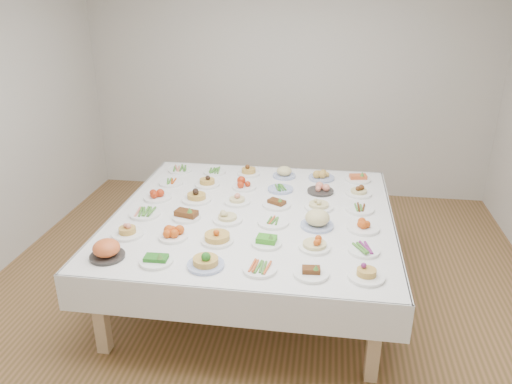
# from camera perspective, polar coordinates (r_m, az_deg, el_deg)

# --- Properties ---
(room_envelope) EXTENTS (5.02, 5.02, 2.81)m
(room_envelope) POSITION_cam_1_polar(r_m,az_deg,el_deg) (3.74, 0.33, 11.89)
(room_envelope) COLOR #8C5E3A
(room_envelope) RESTS_ON ground
(display_table) EXTENTS (2.32, 2.32, 0.75)m
(display_table) POSITION_cam_1_polar(r_m,az_deg,el_deg) (4.23, -0.30, -3.19)
(display_table) COLOR white
(display_table) RESTS_ON ground
(dish_0) EXTENTS (0.24, 0.24, 0.14)m
(dish_0) POSITION_cam_1_polar(r_m,az_deg,el_deg) (3.66, -16.71, -6.29)
(dish_0) COLOR #2D2B28
(dish_0) RESTS_ON display_table
(dish_1) EXTENTS (0.23, 0.23, 0.11)m
(dish_1) POSITION_cam_1_polar(r_m,az_deg,el_deg) (3.53, -11.36, -7.29)
(dish_1) COLOR white
(dish_1) RESTS_ON display_table
(dish_2) EXTENTS (0.26, 0.25, 0.16)m
(dish_2) POSITION_cam_1_polar(r_m,az_deg,el_deg) (3.42, -5.80, -7.37)
(dish_2) COLOR #4C66B2
(dish_2) RESTS_ON display_table
(dish_3) EXTENTS (0.23, 0.23, 0.05)m
(dish_3) POSITION_cam_1_polar(r_m,az_deg,el_deg) (3.38, 0.44, -8.67)
(dish_3) COLOR white
(dish_3) RESTS_ON display_table
(dish_4) EXTENTS (0.23, 0.23, 0.09)m
(dish_4) POSITION_cam_1_polar(r_m,az_deg,el_deg) (3.35, 6.32, -8.93)
(dish_4) COLOR white
(dish_4) RESTS_ON display_table
(dish_5) EXTENTS (0.24, 0.24, 0.12)m
(dish_5) POSITION_cam_1_polar(r_m,az_deg,el_deg) (3.37, 12.53, -8.83)
(dish_5) COLOR white
(dish_5) RESTS_ON display_table
(dish_6) EXTENTS (0.24, 0.24, 0.12)m
(dish_6) POSITION_cam_1_polar(r_m,az_deg,el_deg) (3.94, -14.50, -4.15)
(dish_6) COLOR white
(dish_6) RESTS_ON display_table
(dish_7) EXTENTS (0.23, 0.23, 0.10)m
(dish_7) POSITION_cam_1_polar(r_m,az_deg,el_deg) (3.83, -9.46, -4.58)
(dish_7) COLOR white
(dish_7) RESTS_ON display_table
(dish_8) EXTENTS (0.24, 0.24, 0.15)m
(dish_8) POSITION_cam_1_polar(r_m,az_deg,el_deg) (3.73, -4.47, -4.74)
(dish_8) COLOR white
(dish_8) RESTS_ON display_table
(dish_9) EXTENTS (0.23, 0.23, 0.10)m
(dish_9) POSITION_cam_1_polar(r_m,az_deg,el_deg) (3.70, 1.21, -5.50)
(dish_9) COLOR white
(dish_9) RESTS_ON display_table
(dish_10) EXTENTS (0.23, 0.23, 0.14)m
(dish_10) POSITION_cam_1_polar(r_m,az_deg,el_deg) (3.65, 6.73, -5.54)
(dish_10) COLOR white
(dish_10) RESTS_ON display_table
(dish_11) EXTENTS (0.24, 0.22, 0.06)m
(dish_11) POSITION_cam_1_polar(r_m,az_deg,el_deg) (3.68, 12.23, -6.38)
(dish_11) COLOR white
(dish_11) RESTS_ON display_table
(dish_12) EXTENTS (0.25, 0.25, 0.06)m
(dish_12) POSITION_cam_1_polar(r_m,az_deg,el_deg) (4.26, -12.58, -2.27)
(dish_12) COLOR white
(dish_12) RESTS_ON display_table
(dish_13) EXTENTS (0.23, 0.23, 0.11)m
(dish_13) POSITION_cam_1_polar(r_m,az_deg,el_deg) (4.13, -7.97, -2.43)
(dish_13) COLOR white
(dish_13) RESTS_ON display_table
(dish_14) EXTENTS (0.24, 0.24, 0.14)m
(dish_14) POSITION_cam_1_polar(r_m,az_deg,el_deg) (4.04, -3.29, -2.49)
(dish_14) COLOR white
(dish_14) RESTS_ON display_table
(dish_15) EXTENTS (0.25, 0.25, 0.05)m
(dish_15) POSITION_cam_1_polar(r_m,az_deg,el_deg) (4.01, 1.97, -3.37)
(dish_15) COLOR white
(dish_15) RESTS_ON display_table
(dish_16) EXTENTS (0.26, 0.26, 0.16)m
(dish_16) POSITION_cam_1_polar(r_m,az_deg,el_deg) (3.97, 7.03, -3.01)
(dish_16) COLOR #4C66B2
(dish_16) RESTS_ON display_table
(dish_17) EXTENTS (0.25, 0.25, 0.10)m
(dish_17) POSITION_cam_1_polar(r_m,az_deg,el_deg) (4.00, 12.17, -3.64)
(dish_17) COLOR white
(dish_17) RESTS_ON display_table
(dish_18) EXTENTS (0.25, 0.25, 0.11)m
(dish_18) POSITION_cam_1_polar(r_m,az_deg,el_deg) (4.55, -11.21, -0.20)
(dish_18) COLOR white
(dish_18) RESTS_ON display_table
(dish_19) EXTENTS (0.26, 0.26, 0.16)m
(dish_19) POSITION_cam_1_polar(r_m,az_deg,el_deg) (4.44, -6.84, -0.06)
(dish_19) COLOR white
(dish_19) RESTS_ON display_table
(dish_20) EXTENTS (0.22, 0.22, 0.12)m
(dish_20) POSITION_cam_1_polar(r_m,az_deg,el_deg) (4.37, -2.17, -0.62)
(dish_20) COLOR white
(dish_20) RESTS_ON display_table
(dish_21) EXTENTS (0.24, 0.24, 0.10)m
(dish_21) POSITION_cam_1_polar(r_m,az_deg,el_deg) (4.32, 2.38, -1.17)
(dish_21) COLOR white
(dish_21) RESTS_ON display_table
(dish_22) EXTENTS (0.24, 0.24, 0.13)m
(dish_22) POSITION_cam_1_polar(r_m,az_deg,el_deg) (4.30, 7.21, -1.14)
(dish_22) COLOR white
(dish_22) RESTS_ON display_table
(dish_23) EXTENTS (0.24, 0.24, 0.05)m
(dish_23) POSITION_cam_1_polar(r_m,az_deg,el_deg) (4.33, 11.78, -1.87)
(dish_23) COLOR white
(dish_23) RESTS_ON display_table
(dish_24) EXTENTS (0.23, 0.23, 0.05)m
(dish_24) POSITION_cam_1_polar(r_m,az_deg,el_deg) (4.87, -9.69, 1.14)
(dish_24) COLOR white
(dish_24) RESTS_ON display_table
(dish_25) EXTENTS (0.23, 0.23, 0.13)m
(dish_25) POSITION_cam_1_polar(r_m,az_deg,el_deg) (4.77, -5.61, 1.38)
(dish_25) COLOR white
(dish_25) RESTS_ON display_table
(dish_26) EXTENTS (0.22, 0.22, 0.11)m
(dish_26) POSITION_cam_1_polar(r_m,az_deg,el_deg) (4.69, -1.35, 0.99)
(dish_26) COLOR white
(dish_26) RESTS_ON display_table
(dish_27) EXTENTS (0.23, 0.23, 0.05)m
(dish_27) POSITION_cam_1_polar(r_m,az_deg,el_deg) (4.66, 2.81, 0.43)
(dish_27) COLOR #4C66B2
(dish_27) RESTS_ON display_table
(dish_28) EXTENTS (0.24, 0.24, 0.10)m
(dish_28) POSITION_cam_1_polar(r_m,az_deg,el_deg) (4.64, 7.39, 0.48)
(dish_28) COLOR #2D2B28
(dish_28) RESTS_ON display_table
(dish_29) EXTENTS (0.23, 0.23, 0.12)m
(dish_29) POSITION_cam_1_polar(r_m,az_deg,el_deg) (4.64, 11.68, 0.33)
(dish_29) COLOR white
(dish_29) RESTS_ON display_table
(dish_30) EXTENTS (0.24, 0.24, 0.06)m
(dish_30) POSITION_cam_1_polar(r_m,az_deg,el_deg) (5.19, -8.68, 2.61)
(dish_30) COLOR white
(dish_30) RESTS_ON display_table
(dish_31) EXTENTS (0.22, 0.22, 0.05)m
(dish_31) POSITION_cam_1_polar(r_m,az_deg,el_deg) (5.10, -4.77, 2.38)
(dish_31) COLOR white
(dish_31) RESTS_ON display_table
(dish_32) EXTENTS (0.23, 0.23, 0.12)m
(dish_32) POSITION_cam_1_polar(r_m,az_deg,el_deg) (5.03, -0.85, 2.56)
(dish_32) COLOR white
(dish_32) RESTS_ON display_table
(dish_33) EXTENTS (0.22, 0.22, 0.13)m
(dish_33) POSITION_cam_1_polar(r_m,az_deg,el_deg) (4.97, 3.24, 2.35)
(dish_33) COLOR #4C66B2
(dish_33) RESTS_ON display_table
(dish_34) EXTENTS (0.25, 0.25, 0.11)m
(dish_34) POSITION_cam_1_polar(r_m,az_deg,el_deg) (4.96, 7.49, 2.05)
(dish_34) COLOR #4C66B2
(dish_34) RESTS_ON display_table
(dish_35) EXTENTS (0.24, 0.24, 0.10)m
(dish_35) POSITION_cam_1_polar(r_m,az_deg,el_deg) (4.98, 11.60, 1.74)
(dish_35) COLOR white
(dish_35) RESTS_ON display_table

